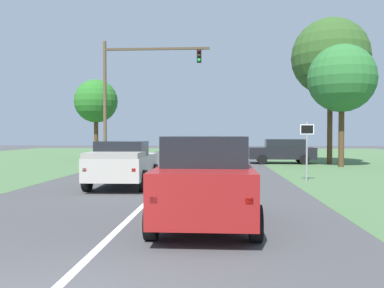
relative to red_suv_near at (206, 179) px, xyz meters
The scene contains 10 objects.
ground_plane 8.11m from the red_suv_near, 103.74° to the left, with size 120.00×120.00×0.00m, color #424244.
lane_centre_stripe 3.87m from the red_suv_near, 120.86° to the right, with size 0.16×43.87×0.01m, color white.
red_suv_near is the anchor object (origin of this frame).
pickup_truck_lead 7.57m from the red_suv_near, 117.62° to the left, with size 2.42×4.96×1.82m.
traffic_light 20.89m from the red_suv_near, 106.98° to the left, with size 7.63×0.40×8.76m.
keep_moving_sign 9.80m from the red_suv_near, 64.53° to the left, with size 0.60×0.09×2.67m.
oak_tree_right 19.91m from the red_suv_near, 64.75° to the left, with size 4.35×4.35×7.89m.
crossing_suv_far 21.04m from the red_suv_near, 76.32° to the left, with size 4.73×2.32×1.76m.
extra_tree_1 26.76m from the red_suv_near, 112.07° to the left, with size 3.62×3.62×6.73m.
extra_tree_2 22.38m from the red_suv_near, 67.67° to the left, with size 5.39×5.39×10.21m.
Camera 1 is at (2.18, -4.36, 2.09)m, focal length 38.40 mm.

